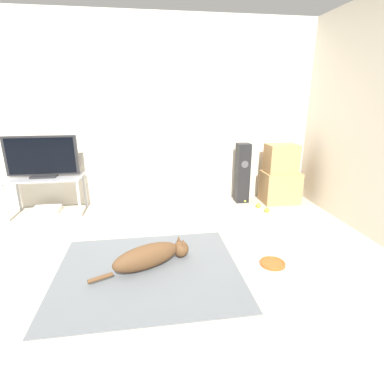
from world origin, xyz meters
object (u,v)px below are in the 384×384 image
object	(u,v)px
frisbee	(272,263)
dog	(151,256)
game_console	(47,210)
tennis_ball_loose_on_carpet	(244,200)
tennis_ball_by_boxes	(258,205)
cardboard_box_lower	(280,187)
tv_stand	(45,182)
cardboard_box_upper	(281,158)
tennis_ball_near_speaker	(267,210)
tv	(42,157)
floor_speaker	(242,173)

from	to	relation	value
frisbee	dog	bearing A→B (deg)	173.75
game_console	tennis_ball_loose_on_carpet	bearing A→B (deg)	0.18
tennis_ball_by_boxes	tennis_ball_loose_on_carpet	xyz separation A→B (m)	(-0.13, 0.24, 0.00)
cardboard_box_lower	tv_stand	world-z (taller)	tv_stand
frisbee	cardboard_box_upper	world-z (taller)	cardboard_box_upper
dog	tennis_ball_by_boxes	bearing A→B (deg)	41.03
tv_stand	game_console	distance (m)	0.41
cardboard_box_lower	game_console	bearing A→B (deg)	179.41
frisbee	tennis_ball_near_speaker	xyz separation A→B (m)	(0.46, 1.28, 0.02)
frisbee	cardboard_box_upper	distance (m)	1.95
frisbee	tennis_ball_near_speaker	world-z (taller)	tennis_ball_near_speaker
dog	frisbee	size ratio (longest dim) A/B	3.80
cardboard_box_upper	tennis_ball_loose_on_carpet	xyz separation A→B (m)	(-0.50, 0.04, -0.62)
tennis_ball_near_speaker	game_console	bearing A→B (deg)	171.97
tv	tennis_ball_by_boxes	xyz separation A→B (m)	(2.85, -0.21, -0.74)
floor_speaker	game_console	size ratio (longest dim) A/B	2.56
cardboard_box_lower	tennis_ball_loose_on_carpet	bearing A→B (deg)	175.27
tv	tv_stand	bearing A→B (deg)	-90.00
frisbee	game_console	size ratio (longest dim) A/B	0.69
tv_stand	game_console	size ratio (longest dim) A/B	2.75
frisbee	cardboard_box_lower	xyz separation A→B (m)	(0.81, 1.66, 0.21)
cardboard_box_lower	tv	distance (m)	3.29
dog	tennis_ball_near_speaker	xyz separation A→B (m)	(1.59, 1.15, -0.09)
floor_speaker	tennis_ball_by_boxes	world-z (taller)	floor_speaker
floor_speaker	tennis_ball_near_speaker	xyz separation A→B (m)	(0.21, -0.49, -0.40)
tennis_ball_near_speaker	game_console	distance (m)	2.98
cardboard_box_lower	game_console	world-z (taller)	cardboard_box_lower
floor_speaker	tv	size ratio (longest dim) A/B	0.98
tv_stand	tennis_ball_by_boxes	size ratio (longest dim) A/B	14.14
dog	tv	distance (m)	2.13
dog	cardboard_box_upper	xyz separation A→B (m)	(1.92, 1.54, 0.54)
tv_stand	tennis_ball_loose_on_carpet	bearing A→B (deg)	0.68
tv_stand	game_console	bearing A→B (deg)	154.45
cardboard_box_lower	tv	xyz separation A→B (m)	(-3.25, 0.01, 0.54)
floor_speaker	cardboard_box_upper	bearing A→B (deg)	-10.52
dog	tennis_ball_loose_on_carpet	size ratio (longest dim) A/B	13.57
tv_stand	game_console	xyz separation A→B (m)	(-0.05, 0.02, -0.40)
floor_speaker	tv_stand	world-z (taller)	floor_speaker
floor_speaker	tennis_ball_near_speaker	distance (m)	0.67
cardboard_box_upper	tennis_ball_loose_on_carpet	size ratio (longest dim) A/B	6.56
tv	tennis_ball_by_boxes	size ratio (longest dim) A/B	13.44
frisbee	cardboard_box_lower	distance (m)	1.86
tv	game_console	distance (m)	0.73
cardboard_box_lower	game_console	size ratio (longest dim) A/B	1.54
cardboard_box_upper	game_console	world-z (taller)	cardboard_box_upper
cardboard_box_upper	tennis_ball_by_boxes	xyz separation A→B (m)	(-0.38, -0.20, -0.62)
floor_speaker	tv	bearing A→B (deg)	-178.01
tennis_ball_near_speaker	tennis_ball_loose_on_carpet	distance (m)	0.46
tennis_ball_near_speaker	game_console	xyz separation A→B (m)	(-2.95, 0.42, 0.01)
tennis_ball_by_boxes	game_console	distance (m)	2.91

